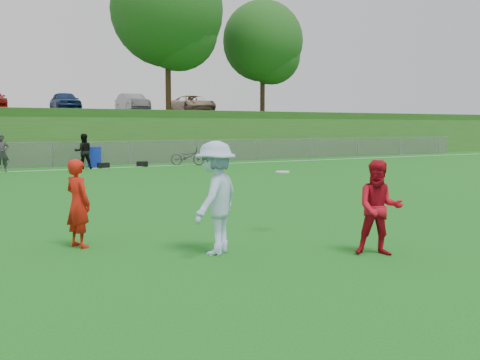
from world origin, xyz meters
TOP-DOWN VIEW (x-y plane):
  - ground at (0.00, 0.00)m, footprint 120.00×120.00m
  - sideline_far at (0.00, 18.00)m, footprint 60.00×0.10m
  - fence at (0.00, 20.00)m, footprint 58.00×0.06m
  - berm at (0.00, 31.00)m, footprint 120.00×18.00m
  - parking_lot at (0.00, 33.00)m, footprint 120.00×12.00m
  - tree_green_near at (8.16, 24.42)m, footprint 7.14×7.14m
  - tree_green_far at (16.16, 25.92)m, footprint 5.88×5.88m
  - car_row at (-1.17, 32.00)m, footprint 32.04×5.18m
  - gear_bags at (0.86, 18.10)m, footprint 7.93×0.52m
  - player_red_left at (-2.84, 1.09)m, footprint 0.54×0.65m
  - player_red_center at (1.24, -1.81)m, footprint 0.94×0.90m
  - player_blue at (-1.00, -0.46)m, footprint 1.34×1.27m
  - frisbee at (0.84, 0.38)m, footprint 0.27×0.27m
  - recycling_bin at (1.82, 19.00)m, footprint 0.85×0.85m
  - bicycle at (6.41, 17.81)m, footprint 1.87×1.35m

SIDE VIEW (x-z plane):
  - ground at x=0.00m, z-range 0.00..0.00m
  - sideline_far at x=0.00m, z-range 0.00..0.01m
  - gear_bags at x=0.86m, z-range 0.00..0.26m
  - bicycle at x=6.41m, z-range 0.00..0.93m
  - recycling_bin at x=1.82m, z-range 0.00..1.02m
  - fence at x=0.00m, z-range 0.00..1.30m
  - player_red_left at x=-2.84m, z-range 0.00..1.51m
  - player_red_center at x=1.24m, z-range 0.00..1.52m
  - player_blue at x=-1.00m, z-range 0.00..1.82m
  - frisbee at x=0.84m, z-range 1.18..1.20m
  - berm at x=0.00m, z-range 0.00..3.00m
  - parking_lot at x=0.00m, z-range 3.00..3.10m
  - car_row at x=-1.17m, z-range 3.10..4.54m
  - tree_green_far at x=16.16m, z-range 3.87..12.06m
  - tree_green_near at x=8.16m, z-range 4.06..14.00m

